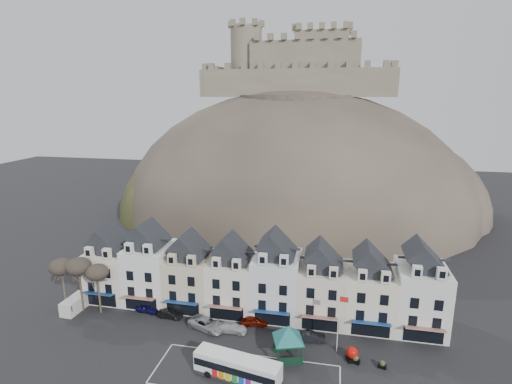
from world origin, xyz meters
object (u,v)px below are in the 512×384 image
car_silver (207,324)px  white_van (75,304)px  car_white (231,327)px  car_maroon (254,321)px  car_black (170,314)px  flagpole (339,319)px  car_navy (147,308)px  bus (237,367)px  bus_shelter (288,333)px  red_buoy (352,354)px  car_charcoal (310,337)px

car_silver → white_van: bearing=109.5°
white_van → car_white: white_van is taller
white_van → car_maroon: (27.91, 1.58, -0.40)m
car_black → car_silver: size_ratio=0.68×
flagpole → car_navy: size_ratio=2.23×
flagpole → car_silver: size_ratio=1.48×
flagpole → car_maroon: (-11.83, 3.85, -3.97)m
white_van → car_white: (25.09, -0.67, -0.43)m
bus → car_white: bearing=120.4°
bus → white_van: (-28.31, 9.87, -0.55)m
bus → bus_shelter: bus_shelter is taller
red_buoy → car_silver: 20.24m
car_maroon → flagpole: bearing=-118.5°
bus → car_black: bus is taller
white_van → car_black: size_ratio=1.27×
bus → flagpole: size_ratio=1.31×
white_van → car_silver: (21.51, -0.67, -0.30)m
white_van → car_charcoal: bearing=0.8°
red_buoy → car_black: size_ratio=0.50×
white_van → car_black: white_van is taller
car_maroon → white_van: bearing=82.7°
car_black → flagpole: bearing=-94.4°
white_van → car_maroon: 27.96m
flagpole → car_charcoal: (-3.62, 1.59, -3.98)m
red_buoy → flagpole: size_ratio=0.23×
bus_shelter → car_black: bearing=144.9°
car_white → car_charcoal: (11.03, 0.00, 0.02)m
car_maroon → bus: bearing=171.5°
bus → car_black: bearing=151.6°
bus_shelter → white_van: size_ratio=1.45×
white_van → car_charcoal: (36.12, -0.67, -0.41)m
car_black → car_white: bearing=-96.2°
bus_shelter → white_van: bearing=154.2°
car_white → bus: bearing=-160.6°
car_white → car_navy: bearing=80.0°
car_black → bus: bearing=-126.5°
red_buoy → car_silver: size_ratio=0.34×
bus_shelter → car_silver: (-12.09, 4.24, -2.78)m
bus_shelter → white_van: 34.04m
car_silver → car_charcoal: size_ratio=1.36×
car_white → flagpole: bearing=-96.1°
white_van → red_buoy: bearing=-3.2°
bus → car_navy: bus is taller
car_black → red_buoy: bearing=-97.0°
car_black → car_charcoal: bearing=-91.4°
car_navy → car_charcoal: size_ratio=0.90×
car_navy → car_white: car_white is taller
flagpole → car_charcoal: size_ratio=2.01×
bus → bus_shelter: size_ratio=1.55×
car_black → car_white: car_white is taller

